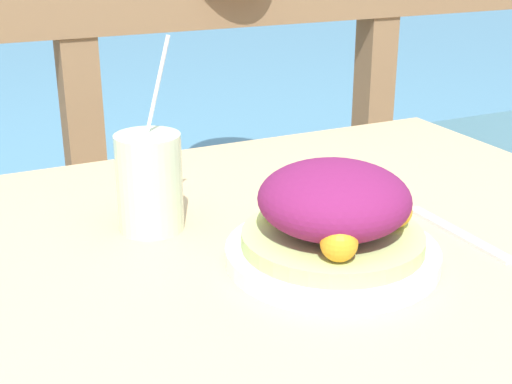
{
  "coord_description": "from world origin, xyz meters",
  "views": [
    {
      "loc": [
        -0.28,
        -0.68,
        1.08
      ],
      "look_at": [
        0.07,
        0.05,
        0.77
      ],
      "focal_mm": 50.0,
      "sensor_mm": 36.0,
      "label": 1
    }
  ],
  "objects": [
    {
      "name": "knife",
      "position": [
        0.3,
        -0.06,
        0.71
      ],
      "size": [
        0.02,
        0.18,
        0.0
      ],
      "color": "silver",
      "rests_on": "patio_table"
    },
    {
      "name": "patio_table",
      "position": [
        0.0,
        0.0,
        0.62
      ],
      "size": [
        1.23,
        0.86,
        0.71
      ],
      "color": "tan",
      "rests_on": "ground_plane"
    },
    {
      "name": "railing_fence",
      "position": [
        0.0,
        0.68,
        0.67
      ],
      "size": [
        2.8,
        0.08,
        0.96
      ],
      "color": "brown",
      "rests_on": "ground_plane"
    },
    {
      "name": "salad_plate",
      "position": [
        0.12,
        -0.05,
        0.76
      ],
      "size": [
        0.25,
        0.25,
        0.12
      ],
      "color": "silver",
      "rests_on": "patio_table"
    },
    {
      "name": "drink_glass",
      "position": [
        -0.03,
        0.13,
        0.77
      ],
      "size": [
        0.08,
        0.08,
        0.24
      ],
      "color": "beige",
      "rests_on": "patio_table"
    }
  ]
}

